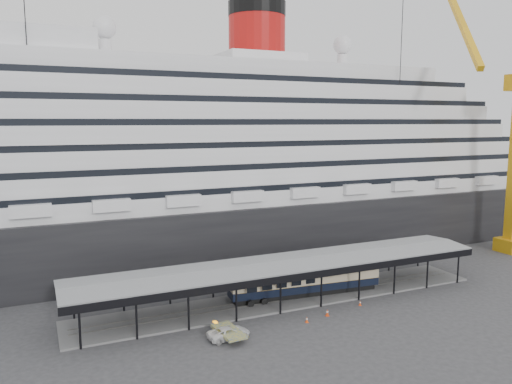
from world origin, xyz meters
TOP-DOWN VIEW (x-y plane):
  - ground at (0.00, 0.00)m, footprint 200.00×200.00m
  - cruise_ship at (0.05, 32.00)m, footprint 130.00×30.00m
  - platform_canopy at (0.00, 5.00)m, footprint 56.00×9.18m
  - crane_yellow at (47.06, 10.54)m, footprint 23.83×18.78m
  - port_truck at (-11.16, -3.01)m, footprint 4.87×2.58m
  - pullman_carriage at (2.91, 5.00)m, footprint 21.11×4.60m
  - traffic_cone_left at (-1.27, -2.72)m, footprint 0.42×0.42m
  - traffic_cone_mid at (1.98, -2.01)m, footprint 0.48×0.48m
  - traffic_cone_right at (7.66, -0.78)m, footprint 0.42×0.42m

SIDE VIEW (x-z plane):
  - ground at x=0.00m, z-range 0.00..0.00m
  - traffic_cone_right at x=7.66m, z-range 0.00..0.65m
  - traffic_cone_left at x=-1.27m, z-range 0.00..0.71m
  - traffic_cone_mid at x=1.98m, z-range 0.00..0.83m
  - port_truck at x=-11.16m, z-range 0.00..1.31m
  - platform_canopy at x=0.00m, z-range -0.29..5.01m
  - pullman_carriage at x=2.91m, z-range -7.77..12.80m
  - cruise_ship at x=0.05m, z-range -3.60..40.30m
  - crane_yellow at x=47.06m, z-range -3.84..43.76m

